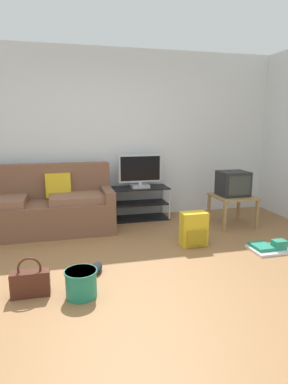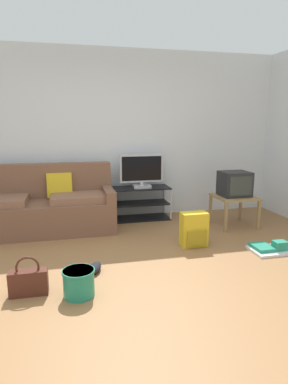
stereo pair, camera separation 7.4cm
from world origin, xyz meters
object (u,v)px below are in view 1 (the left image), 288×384
at_px(crt_tv, 233,183).
at_px(flat_tv, 140,171).
at_px(floor_tray, 270,248).
at_px(tv_stand, 140,203).
at_px(backpack, 194,229).
at_px(handbag, 30,282).
at_px(couch, 39,208).
at_px(cleaning_bucket, 81,283).
at_px(sneakers_pair, 87,269).
at_px(side_table, 233,200).

bearing_deg(crt_tv, flat_tv, 153.82).
distance_m(flat_tv, floor_tray, 2.25).
height_order(tv_stand, floor_tray, tv_stand).
distance_m(flat_tv, backpack, 1.49).
xyz_separation_m(crt_tv, handbag, (-2.83, -1.50, -0.52)).
bearing_deg(handbag, couch, 90.73).
height_order(cleaning_bucket, floor_tray, cleaning_bucket).
xyz_separation_m(handbag, floor_tray, (2.77, 0.42, -0.09)).
bearing_deg(flat_tv, tv_stand, 90.00).
relative_size(tv_stand, cleaning_bucket, 3.13).
distance_m(cleaning_bucket, floor_tray, 2.39).
distance_m(couch, crt_tv, 2.89).
bearing_deg(sneakers_pair, flat_tv, 60.92).
relative_size(tv_stand, crt_tv, 2.18).
xyz_separation_m(flat_tv, backpack, (0.39, -1.32, -0.58)).
bearing_deg(cleaning_bucket, side_table, 34.08).
height_order(tv_stand, crt_tv, crt_tv).
relative_size(flat_tv, floor_tray, 1.43).
height_order(sneakers_pair, floor_tray, floor_tray).
height_order(side_table, handbag, side_table).
bearing_deg(floor_tray, crt_tv, 86.82).
relative_size(side_table, backpack, 1.34).
bearing_deg(side_table, sneakers_pair, -153.45).
distance_m(flat_tv, cleaning_bucket, 2.60).
height_order(flat_tv, floor_tray, flat_tv).
bearing_deg(floor_tray, handbag, -171.39).
height_order(side_table, backpack, side_table).
bearing_deg(floor_tray, tv_stand, 125.37).
bearing_deg(cleaning_bucket, sneakers_pair, 80.05).
bearing_deg(side_table, cleaning_bucket, -145.92).
relative_size(couch, sneakers_pair, 5.19).
distance_m(tv_stand, side_table, 1.47).
height_order(crt_tv, floor_tray, crt_tv).
bearing_deg(sneakers_pair, backpack, 19.18).
bearing_deg(cleaning_bucket, backpack, 32.70).
relative_size(couch, cleaning_bucket, 7.11).
xyz_separation_m(backpack, floor_tray, (0.85, -0.40, -0.18)).
height_order(crt_tv, backpack, crt_tv).
xyz_separation_m(couch, sneakers_pair, (0.55, -1.55, -0.31)).
bearing_deg(crt_tv, handbag, -152.01).
relative_size(crt_tv, handbag, 1.15).
xyz_separation_m(couch, crt_tv, (2.85, -0.38, 0.30)).
distance_m(crt_tv, floor_tray, 1.25).
relative_size(couch, side_table, 3.58).
bearing_deg(floor_tray, cleaning_bucket, -166.81).
bearing_deg(crt_tv, couch, 172.38).
distance_m(flat_tv, sneakers_pair, 2.20).
height_order(backpack, sneakers_pair, backpack).
bearing_deg(floor_tray, couch, 152.31).
xyz_separation_m(tv_stand, handbag, (-1.53, -2.16, -0.13)).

